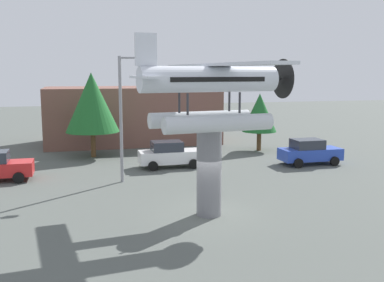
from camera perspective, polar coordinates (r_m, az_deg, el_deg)
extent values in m
plane|color=#515651|center=(20.57, 2.12, -9.24)|extent=(140.00, 140.00, 0.00)
cylinder|color=slate|center=(20.06, 2.15, -3.98)|extent=(1.10, 1.10, 3.86)
cylinder|color=silver|center=(18.78, 3.42, 2.20)|extent=(4.85, 1.29, 0.70)
cylinder|color=#333338|center=(19.69, 6.00, 4.81)|extent=(0.11, 0.11, 0.90)
cylinder|color=#333338|center=(18.70, -0.55, 4.65)|extent=(0.11, 0.11, 0.90)
cylinder|color=silver|center=(20.60, 1.07, 2.79)|extent=(4.85, 1.29, 0.70)
cylinder|color=#333338|center=(20.58, 4.71, 4.99)|extent=(0.11, 0.11, 0.90)
cylinder|color=#333338|center=(19.63, -1.61, 4.84)|extent=(0.11, 0.11, 0.90)
cylinder|color=silver|center=(19.58, 2.22, 7.76)|extent=(6.29, 1.86, 1.10)
cube|color=black|center=(19.66, 2.76, 7.76)|extent=(4.45, 1.67, 0.20)
cone|color=#262628|center=(21.10, 10.39, 7.69)|extent=(0.80, 0.96, 0.88)
cylinder|color=black|center=(21.32, 11.31, 7.67)|extent=(0.26, 1.79, 1.80)
cube|color=silver|center=(19.74, 3.31, 9.53)|extent=(2.38, 10.46, 0.12)
cube|color=silver|center=(18.62, -5.76, 7.98)|extent=(1.04, 2.87, 0.10)
cube|color=silver|center=(18.64, -5.81, 11.36)|extent=(0.91, 0.23, 1.30)
cylinder|color=black|center=(27.89, -20.93, -4.34)|extent=(0.64, 0.22, 0.64)
cylinder|color=black|center=(29.64, -20.56, -3.57)|extent=(0.64, 0.22, 0.64)
cube|color=white|center=(30.40, -2.70, -1.96)|extent=(4.20, 1.70, 0.80)
cube|color=#2D333D|center=(30.23, -3.17, -0.64)|extent=(2.00, 1.56, 0.64)
cylinder|color=black|center=(29.92, 0.20, -2.90)|extent=(0.64, 0.22, 0.64)
cylinder|color=black|center=(31.63, -0.63, -2.27)|extent=(0.64, 0.22, 0.64)
cylinder|color=black|center=(29.37, -4.91, -3.16)|extent=(0.64, 0.22, 0.64)
cylinder|color=black|center=(31.11, -5.47, -2.49)|extent=(0.64, 0.22, 0.64)
cube|color=#2847B7|center=(32.33, 14.61, -1.59)|extent=(4.20, 1.70, 0.80)
cube|color=#2D333D|center=(32.09, 14.27, -0.35)|extent=(2.00, 1.56, 0.64)
cylinder|color=black|center=(32.32, 17.45, -2.44)|extent=(0.64, 0.22, 0.64)
cylinder|color=black|center=(33.83, 15.85, -1.88)|extent=(0.64, 0.22, 0.64)
cylinder|color=black|center=(30.99, 13.20, -2.73)|extent=(0.64, 0.22, 0.64)
cylinder|color=black|center=(32.56, 11.74, -2.13)|extent=(0.64, 0.22, 0.64)
cylinder|color=gray|center=(26.19, -8.91, 2.61)|extent=(0.18, 0.18, 7.21)
cylinder|color=gray|center=(26.15, -7.32, 10.32)|extent=(1.60, 0.12, 0.12)
cube|color=silver|center=(26.25, -5.78, 10.23)|extent=(0.50, 0.28, 0.20)
cube|color=brown|center=(41.23, -7.54, 3.27)|extent=(15.03, 6.94, 4.98)
cylinder|color=brown|center=(34.72, -12.28, -0.42)|extent=(0.36, 0.36, 1.91)
cone|color=#1E6028|center=(34.38, -12.45, 4.76)|extent=(3.94, 3.94, 4.38)
cylinder|color=brown|center=(37.22, 8.40, 0.00)|extent=(0.36, 0.36, 1.55)
cone|color=#1E6028|center=(36.95, 8.48, 3.54)|extent=(2.76, 2.76, 3.07)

